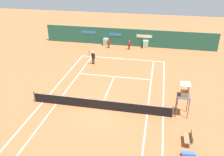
{
  "coord_description": "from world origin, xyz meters",
  "views": [
    {
      "loc": [
        4.36,
        -16.39,
        11.46
      ],
      "look_at": [
        0.14,
        4.45,
        0.8
      ],
      "focal_mm": 38.1,
      "sensor_mm": 36.0,
      "label": 1
    }
  ],
  "objects_px": {
    "tennis_ball_near_service_line": "(135,73)",
    "ball_kid_centre_post": "(129,44)",
    "umpire_chair": "(184,95)",
    "player_bench": "(189,137)",
    "equipment_bag": "(190,155)",
    "tennis_ball_mid_court": "(124,88)",
    "player_on_baseline": "(93,57)",
    "ball_kid_left_post": "(109,43)"
  },
  "relations": [
    {
      "from": "tennis_ball_near_service_line",
      "to": "ball_kid_centre_post",
      "type": "bearing_deg",
      "value": 102.41
    },
    {
      "from": "umpire_chair",
      "to": "tennis_ball_near_service_line",
      "type": "xyz_separation_m",
      "value": [
        -4.64,
        7.09,
        -1.85
      ]
    },
    {
      "from": "ball_kid_centre_post",
      "to": "tennis_ball_near_service_line",
      "type": "xyz_separation_m",
      "value": [
        1.69,
        -7.69,
        -0.75
      ]
    },
    {
      "from": "player_bench",
      "to": "tennis_ball_near_service_line",
      "type": "height_order",
      "value": "player_bench"
    },
    {
      "from": "equipment_bag",
      "to": "tennis_ball_mid_court",
      "type": "xyz_separation_m",
      "value": [
        -5.52,
        8.11,
        -0.13
      ]
    },
    {
      "from": "player_on_baseline",
      "to": "ball_kid_centre_post",
      "type": "relative_size",
      "value": 1.35
    },
    {
      "from": "ball_kid_left_post",
      "to": "umpire_chair",
      "type": "bearing_deg",
      "value": 117.15
    },
    {
      "from": "player_bench",
      "to": "ball_kid_left_post",
      "type": "distance_m",
      "value": 20.58
    },
    {
      "from": "ball_kid_left_post",
      "to": "tennis_ball_near_service_line",
      "type": "xyz_separation_m",
      "value": [
        4.66,
        -7.69,
        -0.72
      ]
    },
    {
      "from": "ball_kid_left_post",
      "to": "ball_kid_centre_post",
      "type": "distance_m",
      "value": 2.97
    },
    {
      "from": "ball_kid_left_post",
      "to": "tennis_ball_near_service_line",
      "type": "relative_size",
      "value": 19.26
    },
    {
      "from": "umpire_chair",
      "to": "player_on_baseline",
      "type": "relative_size",
      "value": 1.57
    },
    {
      "from": "equipment_bag",
      "to": "ball_kid_centre_post",
      "type": "distance_m",
      "value": 20.58
    },
    {
      "from": "equipment_bag",
      "to": "player_on_baseline",
      "type": "bearing_deg",
      "value": 127.2
    },
    {
      "from": "umpire_chair",
      "to": "player_bench",
      "type": "xyz_separation_m",
      "value": [
        0.3,
        -3.43,
        -1.37
      ]
    },
    {
      "from": "player_bench",
      "to": "player_on_baseline",
      "type": "distance_m",
      "value": 15.85
    },
    {
      "from": "ball_kid_centre_post",
      "to": "umpire_chair",
      "type": "bearing_deg",
      "value": 108.95
    },
    {
      "from": "player_bench",
      "to": "umpire_chair",
      "type": "bearing_deg",
      "value": 4.96
    },
    {
      "from": "equipment_bag",
      "to": "ball_kid_left_post",
      "type": "distance_m",
      "value": 21.71
    },
    {
      "from": "player_on_baseline",
      "to": "tennis_ball_mid_court",
      "type": "bearing_deg",
      "value": 146.13
    },
    {
      "from": "equipment_bag",
      "to": "tennis_ball_mid_court",
      "type": "height_order",
      "value": "equipment_bag"
    },
    {
      "from": "player_bench",
      "to": "ball_kid_left_post",
      "type": "xyz_separation_m",
      "value": [
        -9.59,
        18.21,
        0.25
      ]
    },
    {
      "from": "umpire_chair",
      "to": "ball_kid_centre_post",
      "type": "relative_size",
      "value": 2.11
    },
    {
      "from": "player_bench",
      "to": "ball_kid_centre_post",
      "type": "distance_m",
      "value": 19.38
    },
    {
      "from": "umpire_chair",
      "to": "tennis_ball_near_service_line",
      "type": "height_order",
      "value": "umpire_chair"
    },
    {
      "from": "player_on_baseline",
      "to": "tennis_ball_near_service_line",
      "type": "distance_m",
      "value": 5.58
    },
    {
      "from": "umpire_chair",
      "to": "tennis_ball_mid_court",
      "type": "height_order",
      "value": "umpire_chair"
    },
    {
      "from": "equipment_bag",
      "to": "player_on_baseline",
      "type": "height_order",
      "value": "player_on_baseline"
    },
    {
      "from": "player_bench",
      "to": "tennis_ball_mid_court",
      "type": "bearing_deg",
      "value": 39.1
    },
    {
      "from": "umpire_chair",
      "to": "player_on_baseline",
      "type": "xyz_separation_m",
      "value": [
        -9.91,
        8.69,
        -0.92
      ]
    },
    {
      "from": "player_bench",
      "to": "ball_kid_centre_post",
      "type": "xyz_separation_m",
      "value": [
        -6.63,
        18.21,
        0.27
      ]
    },
    {
      "from": "equipment_bag",
      "to": "tennis_ball_near_service_line",
      "type": "xyz_separation_m",
      "value": [
        -4.9,
        11.79,
        -0.13
      ]
    },
    {
      "from": "equipment_bag",
      "to": "ball_kid_left_post",
      "type": "bearing_deg",
      "value": 116.14
    },
    {
      "from": "tennis_ball_near_service_line",
      "to": "ball_kid_left_post",
      "type": "bearing_deg",
      "value": 121.21
    },
    {
      "from": "player_on_baseline",
      "to": "ball_kid_left_post",
      "type": "distance_m",
      "value": 6.12
    },
    {
      "from": "ball_kid_centre_post",
      "to": "tennis_ball_near_service_line",
      "type": "height_order",
      "value": "ball_kid_centre_post"
    },
    {
      "from": "ball_kid_left_post",
      "to": "tennis_ball_mid_court",
      "type": "distance_m",
      "value": 12.09
    },
    {
      "from": "umpire_chair",
      "to": "tennis_ball_mid_court",
      "type": "distance_m",
      "value": 6.53
    },
    {
      "from": "player_bench",
      "to": "ball_kid_left_post",
      "type": "relative_size",
      "value": 0.89
    },
    {
      "from": "ball_kid_left_post",
      "to": "tennis_ball_near_service_line",
      "type": "height_order",
      "value": "ball_kid_left_post"
    },
    {
      "from": "umpire_chair",
      "to": "tennis_ball_mid_court",
      "type": "relative_size",
      "value": 42.12
    },
    {
      "from": "player_bench",
      "to": "tennis_ball_near_service_line",
      "type": "xyz_separation_m",
      "value": [
        -4.94,
        10.52,
        -0.47
      ]
    }
  ]
}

